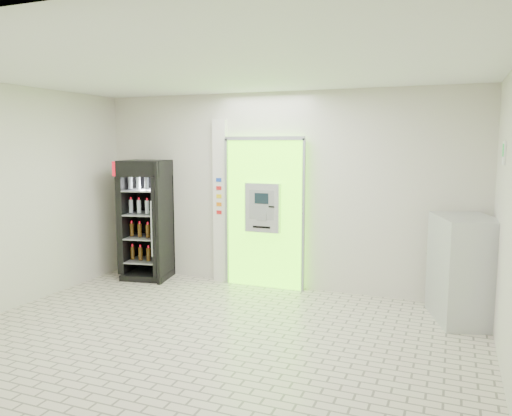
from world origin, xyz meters
The scene contains 7 objects.
ground centered at (0.00, 0.00, 0.00)m, with size 6.00×6.00×0.00m, color beige.
room_shell centered at (0.00, 0.00, 1.84)m, with size 6.00×6.00×6.00m.
atm_assembly centered at (-0.20, 2.41, 1.17)m, with size 1.30×0.24×2.33m.
pillar centered at (-0.98, 2.45, 1.30)m, with size 0.22×0.11×2.60m.
beverage_cooler centered at (-2.19, 2.17, 0.94)m, with size 0.84×0.80×1.95m.
steel_cabinet centered at (2.66, 1.90, 0.66)m, with size 0.94×1.15×1.32m.
exit_sign centered at (2.99, 1.40, 2.12)m, with size 0.02×0.22×0.26m.
Camera 1 is at (2.48, -4.73, 2.22)m, focal length 35.00 mm.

